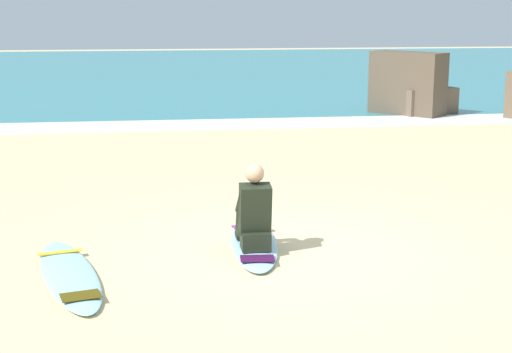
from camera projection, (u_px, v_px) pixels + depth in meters
name	position (u px, v px, depth m)	size (l,w,h in m)	color
ground_plane	(291.00, 255.00, 8.63)	(80.00, 80.00, 0.00)	beige
sea	(190.00, 72.00, 30.81)	(80.00, 28.00, 0.10)	teal
breaking_foam	(220.00, 124.00, 17.55)	(80.00, 0.90, 0.11)	white
surfboard_main	(254.00, 243.00, 8.92)	(0.66, 2.08, 0.08)	#9ED1E5
surfer_seated	(254.00, 215.00, 8.62)	(0.37, 0.70, 0.95)	black
surfboard_spare_near	(69.00, 274.00, 7.90)	(1.06, 2.37, 0.08)	#9ED1E5
rock_outcrop_distant	(440.00, 93.00, 18.81)	(4.42, 3.17, 1.59)	brown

